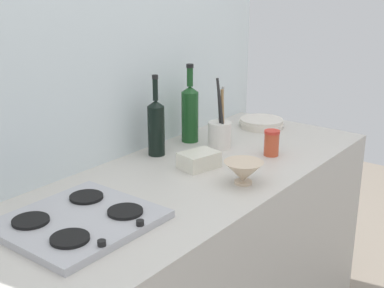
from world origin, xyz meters
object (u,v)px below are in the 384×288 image
(stovetop_hob, at_px, (79,220))
(plate_stack, at_px, (261,123))
(wine_bottle_mid_left, at_px, (190,112))
(wine_bottle_leftmost, at_px, (156,126))
(butter_dish, at_px, (199,160))
(condiment_jar_front, at_px, (272,143))
(mixing_bowl, at_px, (243,172))
(utensil_crock, at_px, (220,133))

(stovetop_hob, bearing_deg, plate_stack, 4.57)
(plate_stack, distance_m, wine_bottle_mid_left, 0.44)
(wine_bottle_leftmost, xyz_separation_m, wine_bottle_mid_left, (0.23, 0.00, 0.01))
(wine_bottle_leftmost, height_order, butter_dish, wine_bottle_leftmost)
(wine_bottle_leftmost, bearing_deg, condiment_jar_front, -53.35)
(wine_bottle_mid_left, distance_m, butter_dish, 0.36)
(wine_bottle_leftmost, bearing_deg, plate_stack, -12.46)
(wine_bottle_mid_left, distance_m, mixing_bowl, 0.55)
(wine_bottle_leftmost, xyz_separation_m, utensil_crock, (0.24, -0.16, -0.06))
(wine_bottle_mid_left, bearing_deg, plate_stack, -19.64)
(utensil_crock, bearing_deg, condiment_jar_front, -78.42)
(utensil_crock, bearing_deg, wine_bottle_mid_left, 92.93)
(stovetop_hob, height_order, wine_bottle_mid_left, wine_bottle_mid_left)
(butter_dish, bearing_deg, mixing_bowl, -98.31)
(stovetop_hob, relative_size, condiment_jar_front, 3.99)
(mixing_bowl, distance_m, condiment_jar_front, 0.34)
(wine_bottle_mid_left, height_order, condiment_jar_front, wine_bottle_mid_left)
(plate_stack, distance_m, mixing_bowl, 0.75)
(wine_bottle_leftmost, height_order, utensil_crock, wine_bottle_leftmost)
(plate_stack, bearing_deg, utensil_crock, -177.49)
(wine_bottle_leftmost, relative_size, mixing_bowl, 2.34)
(stovetop_hob, bearing_deg, mixing_bowl, -20.76)
(condiment_jar_front, bearing_deg, utensil_crock, 101.58)
(condiment_jar_front, bearing_deg, wine_bottle_leftmost, 126.65)
(stovetop_hob, xyz_separation_m, mixing_bowl, (0.58, -0.22, 0.03))
(plate_stack, relative_size, utensil_crock, 0.70)
(stovetop_hob, distance_m, plate_stack, 1.26)
(butter_dish, bearing_deg, wine_bottle_leftmost, 86.84)
(wine_bottle_mid_left, bearing_deg, mixing_bowl, -121.07)
(wine_bottle_mid_left, relative_size, mixing_bowl, 2.43)
(plate_stack, xyz_separation_m, butter_dish, (-0.64, -0.09, 0.01))
(mixing_bowl, bearing_deg, utensil_crock, 46.65)
(plate_stack, distance_m, wine_bottle_leftmost, 0.65)
(wine_bottle_mid_left, height_order, mixing_bowl, wine_bottle_mid_left)
(plate_stack, bearing_deg, butter_dish, -171.69)
(wine_bottle_mid_left, bearing_deg, condiment_jar_front, -81.90)
(wine_bottle_mid_left, distance_m, condiment_jar_front, 0.40)
(wine_bottle_mid_left, relative_size, utensil_crock, 1.13)
(wine_bottle_leftmost, height_order, wine_bottle_mid_left, wine_bottle_mid_left)
(utensil_crock, xyz_separation_m, condiment_jar_front, (0.05, -0.23, -0.01))
(wine_bottle_mid_left, relative_size, butter_dish, 2.40)
(stovetop_hob, xyz_separation_m, condiment_jar_front, (0.92, -0.15, 0.04))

